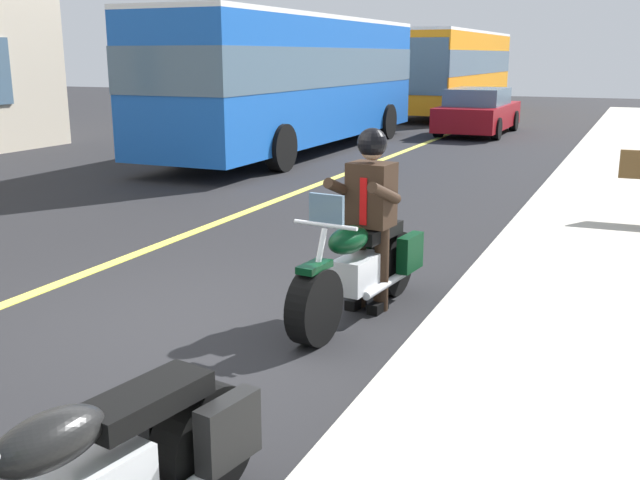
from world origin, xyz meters
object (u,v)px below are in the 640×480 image
Objects in this scene: motorcycle_main at (361,268)px; bus_far at (295,76)px; bus_near at (453,68)px; car_dark at (478,112)px; rider_main at (370,204)px.

motorcycle_main is 0.20× the size of bus_far.
bus_near reaches higher than car_dark.
rider_main reaches higher than car_dark.
car_dark is at bearing 20.08° from bus_near.
bus_near is (-23.79, -5.18, 0.84)m from rider_main.
rider_main is 16.73m from car_dark.
rider_main is (-0.19, 0.02, 0.58)m from motorcycle_main.
bus_near is 1.00× the size of bus_far.
bus_far is at bearing -151.40° from motorcycle_main.
bus_far is 6.95m from car_dark.
motorcycle_main is 0.20× the size of bus_near.
motorcycle_main is 16.91m from car_dark.
bus_far is (-10.74, -5.86, 1.42)m from motorcycle_main.
bus_far reaches higher than motorcycle_main.
bus_near is at bearing -167.85° from motorcycle_main.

